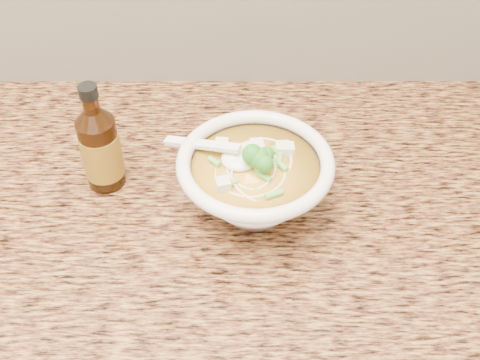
{
  "coord_description": "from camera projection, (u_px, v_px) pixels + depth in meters",
  "views": [
    {
      "loc": [
        0.29,
        1.11,
        1.52
      ],
      "look_at": [
        0.29,
        1.68,
        0.95
      ],
      "focal_mm": 45.0,
      "sensor_mm": 36.0,
      "label": 1
    }
  ],
  "objects": [
    {
      "name": "counter_slab",
      "position": [
        33.0,
        219.0,
        0.85
      ],
      "size": [
        4.0,
        0.68,
        0.04
      ],
      "primitive_type": "cube",
      "color": "olive",
      "rests_on": "cabinet"
    },
    {
      "name": "hot_sauce_bottle",
      "position": [
        100.0,
        149.0,
        0.83
      ],
      "size": [
        0.07,
        0.07,
        0.17
      ],
      "rotation": [
        0.0,
        0.0,
        0.3
      ],
      "color": "#401E08",
      "rests_on": "counter_slab"
    },
    {
      "name": "soup_bowl",
      "position": [
        255.0,
        183.0,
        0.81
      ],
      "size": [
        0.23,
        0.21,
        0.12
      ],
      "rotation": [
        0.0,
        0.0,
        0.15
      ],
      "color": "white",
      "rests_on": "counter_slab"
    }
  ]
}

